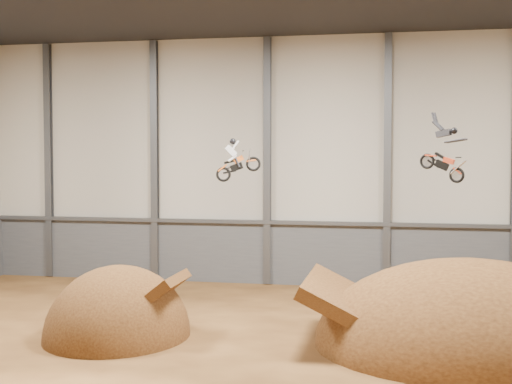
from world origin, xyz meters
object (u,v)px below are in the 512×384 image
at_px(takeoff_ramp, 118,336).
at_px(fmx_rider_a, 241,155).
at_px(landing_ramp, 469,348).
at_px(fmx_rider_b, 439,147).

distance_m(takeoff_ramp, fmx_rider_a, 9.44).
relative_size(landing_ramp, fmx_rider_b, 4.81).
xyz_separation_m(landing_ramp, fmx_rider_a, (-9.61, 3.29, 7.34)).
height_order(landing_ramp, fmx_rider_a, fmx_rider_a).
bearing_deg(landing_ramp, takeoff_ramp, -176.25).
bearing_deg(fmx_rider_a, fmx_rider_b, -37.09).
bearing_deg(fmx_rider_b, landing_ramp, 20.20).
distance_m(takeoff_ramp, fmx_rider_b, 14.77).
xyz_separation_m(fmx_rider_a, fmx_rider_b, (8.40, -3.22, 0.30)).
relative_size(takeoff_ramp, fmx_rider_a, 3.25).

